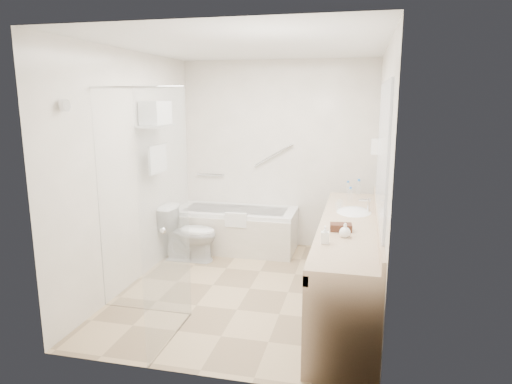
% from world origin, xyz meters
% --- Properties ---
extents(floor, '(3.20, 3.20, 0.00)m').
position_xyz_m(floor, '(0.00, 0.00, 0.00)').
color(floor, tan).
rests_on(floor, ground).
extents(ceiling, '(2.60, 3.20, 0.10)m').
position_xyz_m(ceiling, '(0.00, 0.00, 2.50)').
color(ceiling, silver).
rests_on(ceiling, wall_back).
extents(wall_back, '(2.60, 0.10, 2.50)m').
position_xyz_m(wall_back, '(0.00, 1.60, 1.25)').
color(wall_back, silver).
rests_on(wall_back, ground).
extents(wall_front, '(2.60, 0.10, 2.50)m').
position_xyz_m(wall_front, '(0.00, -1.60, 1.25)').
color(wall_front, silver).
rests_on(wall_front, ground).
extents(wall_left, '(0.10, 3.20, 2.50)m').
position_xyz_m(wall_left, '(-1.30, 0.00, 1.25)').
color(wall_left, silver).
rests_on(wall_left, ground).
extents(wall_right, '(0.10, 3.20, 2.50)m').
position_xyz_m(wall_right, '(1.30, 0.00, 1.25)').
color(wall_right, silver).
rests_on(wall_right, ground).
extents(bathtub, '(1.60, 0.73, 0.59)m').
position_xyz_m(bathtub, '(-0.50, 1.24, 0.28)').
color(bathtub, white).
rests_on(bathtub, floor).
extents(grab_bar_short, '(0.40, 0.03, 0.03)m').
position_xyz_m(grab_bar_short, '(-0.95, 1.56, 0.95)').
color(grab_bar_short, silver).
rests_on(grab_bar_short, wall_back).
extents(grab_bar_long, '(0.53, 0.03, 0.33)m').
position_xyz_m(grab_bar_long, '(-0.05, 1.56, 1.25)').
color(grab_bar_long, silver).
rests_on(grab_bar_long, wall_back).
extents(shower_enclosure, '(0.96, 0.91, 2.11)m').
position_xyz_m(shower_enclosure, '(-0.63, -0.93, 1.07)').
color(shower_enclosure, silver).
rests_on(shower_enclosure, floor).
extents(towel_shelf, '(0.24, 0.55, 0.81)m').
position_xyz_m(towel_shelf, '(-1.17, 0.35, 1.75)').
color(towel_shelf, silver).
rests_on(towel_shelf, wall_left).
extents(vanity_counter, '(0.55, 2.70, 0.95)m').
position_xyz_m(vanity_counter, '(1.02, -0.15, 0.64)').
color(vanity_counter, tan).
rests_on(vanity_counter, floor).
extents(sink, '(0.40, 0.52, 0.14)m').
position_xyz_m(sink, '(1.05, 0.25, 0.82)').
color(sink, white).
rests_on(sink, vanity_counter).
extents(faucet, '(0.03, 0.03, 0.14)m').
position_xyz_m(faucet, '(1.20, 0.25, 0.93)').
color(faucet, silver).
rests_on(faucet, vanity_counter).
extents(mirror, '(0.02, 2.00, 1.20)m').
position_xyz_m(mirror, '(1.29, -0.15, 1.55)').
color(mirror, '#B3B7C0').
rests_on(mirror, wall_right).
extents(hairdryer_unit, '(0.08, 0.10, 0.18)m').
position_xyz_m(hairdryer_unit, '(1.25, 1.05, 1.45)').
color(hairdryer_unit, white).
rests_on(hairdryer_unit, wall_right).
extents(toilet, '(0.70, 0.40, 0.68)m').
position_xyz_m(toilet, '(-0.95, 0.70, 0.34)').
color(toilet, white).
rests_on(toilet, floor).
extents(amenity_basket, '(0.20, 0.14, 0.06)m').
position_xyz_m(amenity_basket, '(0.96, -0.47, 0.88)').
color(amenity_basket, '#4D2A1B').
rests_on(amenity_basket, vanity_counter).
extents(soap_bottle_a, '(0.08, 0.15, 0.07)m').
position_xyz_m(soap_bottle_a, '(0.85, -0.87, 0.88)').
color(soap_bottle_a, white).
rests_on(soap_bottle_a, vanity_counter).
extents(soap_bottle_b, '(0.14, 0.15, 0.10)m').
position_xyz_m(soap_bottle_b, '(1.00, -0.66, 0.90)').
color(soap_bottle_b, white).
rests_on(soap_bottle_b, vanity_counter).
extents(water_bottle_left, '(0.06, 0.06, 0.20)m').
position_xyz_m(water_bottle_left, '(1.09, 1.10, 0.94)').
color(water_bottle_left, silver).
rests_on(water_bottle_left, vanity_counter).
extents(water_bottle_mid, '(0.05, 0.05, 0.17)m').
position_xyz_m(water_bottle_mid, '(1.00, 0.70, 0.93)').
color(water_bottle_mid, silver).
rests_on(water_bottle_mid, vanity_counter).
extents(water_bottle_right, '(0.05, 0.05, 0.17)m').
position_xyz_m(water_bottle_right, '(0.96, 1.10, 0.93)').
color(water_bottle_right, silver).
rests_on(water_bottle_right, vanity_counter).
extents(drinking_glass_near, '(0.08, 0.08, 0.08)m').
position_xyz_m(drinking_glass_near, '(0.90, 0.41, 0.89)').
color(drinking_glass_near, silver).
rests_on(drinking_glass_near, vanity_counter).
extents(drinking_glass_far, '(0.08, 0.08, 0.08)m').
position_xyz_m(drinking_glass_far, '(0.89, 0.30, 0.89)').
color(drinking_glass_far, silver).
rests_on(drinking_glass_far, vanity_counter).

